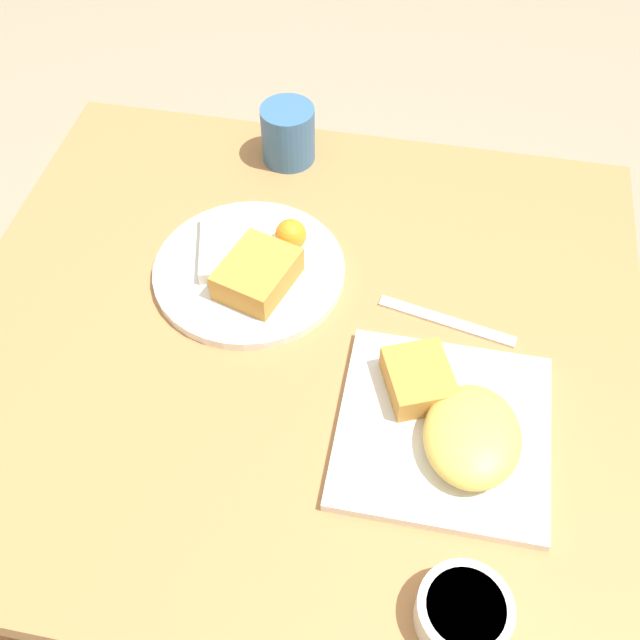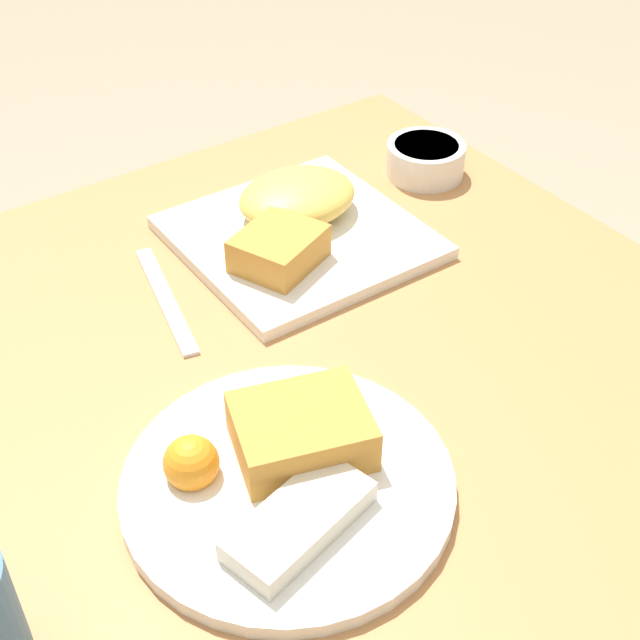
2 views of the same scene
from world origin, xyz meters
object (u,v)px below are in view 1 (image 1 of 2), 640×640
(butter_knife, at_px, (447,321))
(sauce_ramekin, at_px, (463,613))
(plate_square_near, at_px, (450,425))
(plate_oval_far, at_px, (251,267))
(coffee_mug, at_px, (288,134))

(butter_knife, bearing_deg, sauce_ramekin, 108.94)
(sauce_ramekin, bearing_deg, plate_square_near, 8.20)
(plate_oval_far, bearing_deg, coffee_mug, 0.80)
(plate_oval_far, relative_size, sauce_ramekin, 2.78)
(plate_square_near, distance_m, butter_knife, 0.17)
(plate_oval_far, distance_m, sauce_ramekin, 0.51)
(butter_knife, distance_m, coffee_mug, 0.40)
(coffee_mug, bearing_deg, plate_square_near, -147.36)
(plate_square_near, relative_size, sauce_ramekin, 2.59)
(plate_oval_far, xyz_separation_m, butter_knife, (-0.03, -0.27, -0.01))
(sauce_ramekin, bearing_deg, coffee_mug, 25.86)
(sauce_ramekin, xyz_separation_m, butter_knife, (0.37, 0.05, -0.02))
(plate_oval_far, bearing_deg, plate_square_near, -124.76)
(plate_oval_far, height_order, coffee_mug, coffee_mug)
(sauce_ramekin, relative_size, coffee_mug, 1.04)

